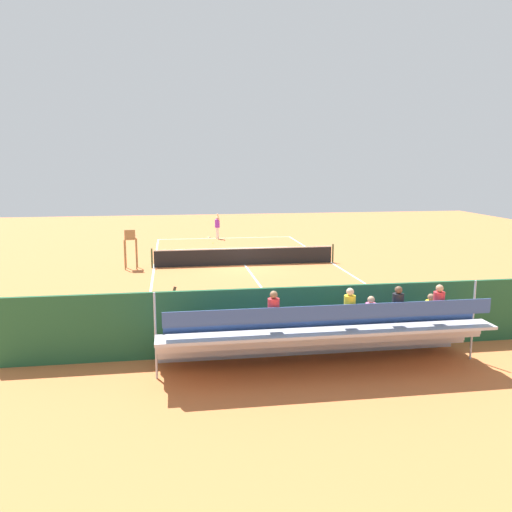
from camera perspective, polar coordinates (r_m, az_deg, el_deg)
ground_plane at (r=30.04m, az=-1.20°, el=-0.96°), size 60.00×60.00×0.00m
court_line_markings at (r=30.08m, az=-1.21°, el=-0.94°), size 10.10×22.20×0.01m
tennis_net at (r=29.95m, az=-1.20°, el=-0.02°), size 10.30×0.10×1.07m
backdrop_wall at (r=16.42m, az=5.53°, el=-6.62°), size 18.00×0.16×2.00m
bleacher_stand at (r=15.20m, az=7.32°, el=-8.15°), size 9.06×2.40×2.48m
umpire_chair at (r=29.52m, az=-13.19°, el=1.17°), size 0.67×0.67×2.14m
courtside_bench at (r=17.65m, az=9.74°, el=-7.05°), size 1.80×0.40×0.93m
equipment_bag at (r=17.12m, az=3.39°, el=-8.78°), size 0.90×0.36×0.36m
tennis_player at (r=40.37m, az=-4.13°, el=3.27°), size 0.45×0.56×1.93m
tennis_racket at (r=41.17m, az=-5.04°, el=1.98°), size 0.39×0.58×0.03m
tennis_ball_near at (r=38.18m, az=-4.58°, el=1.39°), size 0.07×0.07×0.07m
line_judge at (r=16.61m, az=-8.55°, el=-6.44°), size 0.44×0.56×1.93m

